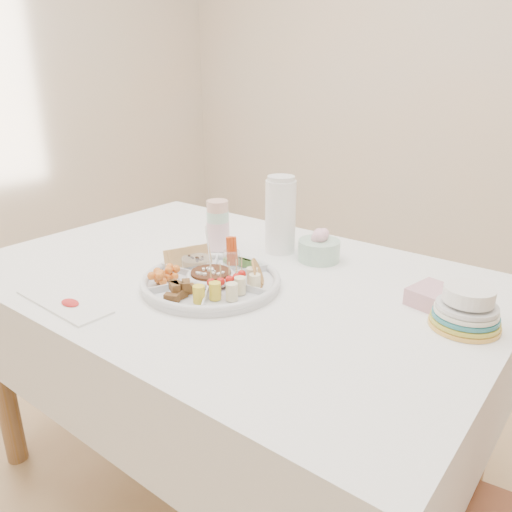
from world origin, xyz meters
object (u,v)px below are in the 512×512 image
Objects in this scene: dining_table at (232,383)px; plate_stack at (467,307)px; party_tray at (211,279)px; thermos at (280,214)px.

plate_stack is (0.64, 0.09, 0.43)m from dining_table.
party_tray is 0.66m from plate_stack.
thermos is 1.58× the size of plate_stack.
party_tray reaches higher than dining_table.
party_tray is 1.48× the size of thermos.
plate_stack is at bearing 8.32° from dining_table.
dining_table is at bearing -171.68° from plate_stack.
plate_stack is (0.63, 0.19, 0.03)m from party_tray.
thermos is at bearing 92.67° from party_tray.
plate_stack is at bearing 17.16° from party_tray.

